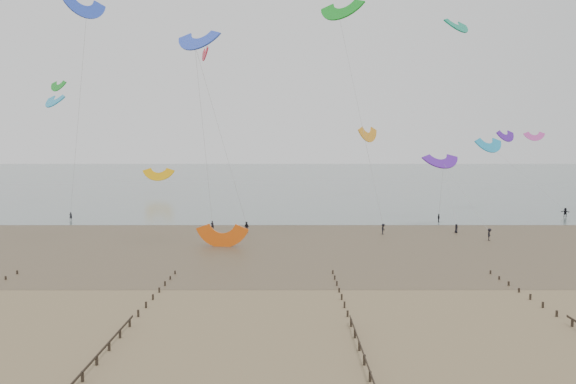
% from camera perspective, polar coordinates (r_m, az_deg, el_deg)
% --- Properties ---
extents(ground, '(500.00, 500.00, 0.00)m').
position_cam_1_polar(ground, '(53.01, 1.24, -11.32)').
color(ground, brown).
rests_on(ground, ground).
extents(sea_and_shore, '(500.00, 665.00, 0.03)m').
position_cam_1_polar(sea_and_shore, '(86.60, -1.98, -4.90)').
color(sea_and_shore, '#475654').
rests_on(sea_and_shore, ground).
extents(kitesurfer_lead, '(0.62, 0.44, 1.59)m').
position_cam_1_polar(kitesurfer_lead, '(97.30, -7.70, -3.38)').
color(kitesurfer_lead, black).
rests_on(kitesurfer_lead, ground).
extents(kitesurfers, '(137.16, 28.99, 1.89)m').
position_cam_1_polar(kitesurfers, '(102.56, 17.46, -3.09)').
color(kitesurfers, black).
rests_on(kitesurfers, ground).
extents(grounded_kite, '(6.98, 5.78, 3.50)m').
position_cam_1_polar(grounded_kite, '(81.69, -6.70, -5.54)').
color(grounded_kite, '#FF5F10').
rests_on(grounded_kite, ground).
extents(kites_airborne, '(243.47, 123.88, 45.55)m').
position_cam_1_polar(kites_airborne, '(142.45, -3.30, 8.36)').
color(kites_airborne, '#E74EB8').
rests_on(kites_airborne, ground).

